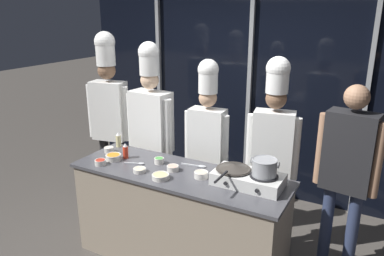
{
  "coord_description": "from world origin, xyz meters",
  "views": [
    {
      "loc": [
        1.58,
        -2.65,
        2.34
      ],
      "look_at": [
        0.0,
        0.25,
        1.28
      ],
      "focal_mm": 35.0,
      "sensor_mm": 36.0,
      "label": 1
    }
  ],
  "objects_px": {
    "serving_spoon_slotted": "(198,166)",
    "serving_spoon_solid": "(138,163)",
    "prep_bowl_chili_flakes": "(100,162)",
    "chef_head": "(109,106)",
    "prep_bowl_ginger": "(161,176)",
    "prep_bowl_chicken": "(201,174)",
    "prep_bowl_scallions": "(159,160)",
    "prep_bowl_carrots": "(113,157)",
    "prep_bowl_onion": "(109,149)",
    "frying_pan": "(233,167)",
    "prep_bowl_noodles": "(140,170)",
    "squeeze_bottle_oil": "(118,140)",
    "prep_bowl_shrimp": "(173,168)",
    "chef_pastry": "(273,140)",
    "portable_stove": "(248,179)",
    "person_guest": "(347,165)",
    "chef_line": "(207,134)",
    "stock_pot": "(265,167)",
    "squeeze_bottle_chili": "(125,151)",
    "chef_sous": "(151,121)"
  },
  "relations": [
    {
      "from": "stock_pot",
      "to": "prep_bowl_scallions",
      "type": "distance_m",
      "value": 1.05
    },
    {
      "from": "prep_bowl_onion",
      "to": "chef_head",
      "type": "xyz_separation_m",
      "value": [
        -0.41,
        0.51,
        0.3
      ]
    },
    {
      "from": "squeeze_bottle_oil",
      "to": "prep_bowl_scallions",
      "type": "bearing_deg",
      "value": -15.64
    },
    {
      "from": "prep_bowl_scallions",
      "to": "serving_spoon_slotted",
      "type": "xyz_separation_m",
      "value": [
        0.36,
        0.12,
        -0.03
      ]
    },
    {
      "from": "prep_bowl_shrimp",
      "to": "chef_line",
      "type": "height_order",
      "value": "chef_line"
    },
    {
      "from": "frying_pan",
      "to": "chef_sous",
      "type": "height_order",
      "value": "chef_sous"
    },
    {
      "from": "prep_bowl_carrots",
      "to": "chef_pastry",
      "type": "relative_size",
      "value": 0.08
    },
    {
      "from": "person_guest",
      "to": "frying_pan",
      "type": "bearing_deg",
      "value": 38.17
    },
    {
      "from": "chef_line",
      "to": "squeeze_bottle_chili",
      "type": "bearing_deg",
      "value": 39.35
    },
    {
      "from": "prep_bowl_chicken",
      "to": "chef_sous",
      "type": "xyz_separation_m",
      "value": [
        -0.92,
        0.57,
        0.2
      ]
    },
    {
      "from": "portable_stove",
      "to": "prep_bowl_noodles",
      "type": "relative_size",
      "value": 4.97
    },
    {
      "from": "prep_bowl_carrots",
      "to": "prep_bowl_chicken",
      "type": "height_order",
      "value": "prep_bowl_carrots"
    },
    {
      "from": "prep_bowl_onion",
      "to": "prep_bowl_noodles",
      "type": "height_order",
      "value": "prep_bowl_onion"
    },
    {
      "from": "prep_bowl_chicken",
      "to": "chef_sous",
      "type": "height_order",
      "value": "chef_sous"
    },
    {
      "from": "serving_spoon_slotted",
      "to": "chef_head",
      "type": "height_order",
      "value": "chef_head"
    },
    {
      "from": "serving_spoon_slotted",
      "to": "serving_spoon_solid",
      "type": "relative_size",
      "value": 1.26
    },
    {
      "from": "prep_bowl_onion",
      "to": "prep_bowl_chili_flakes",
      "type": "bearing_deg",
      "value": -63.18
    },
    {
      "from": "stock_pot",
      "to": "squeeze_bottle_chili",
      "type": "height_order",
      "value": "stock_pot"
    },
    {
      "from": "prep_bowl_chili_flakes",
      "to": "chef_pastry",
      "type": "distance_m",
      "value": 1.64
    },
    {
      "from": "prep_bowl_carrots",
      "to": "chef_head",
      "type": "height_order",
      "value": "chef_head"
    },
    {
      "from": "squeeze_bottle_oil",
      "to": "chef_line",
      "type": "relative_size",
      "value": 0.09
    },
    {
      "from": "person_guest",
      "to": "portable_stove",
      "type": "bearing_deg",
      "value": 42.39
    },
    {
      "from": "serving_spoon_solid",
      "to": "prep_bowl_chili_flakes",
      "type": "bearing_deg",
      "value": -148.38
    },
    {
      "from": "prep_bowl_onion",
      "to": "portable_stove",
      "type": "bearing_deg",
      "value": -1.02
    },
    {
      "from": "prep_bowl_shrimp",
      "to": "chef_pastry",
      "type": "bearing_deg",
      "value": 38.34
    },
    {
      "from": "prep_bowl_chicken",
      "to": "prep_bowl_scallions",
      "type": "height_order",
      "value": "same"
    },
    {
      "from": "frying_pan",
      "to": "squeeze_bottle_oil",
      "type": "distance_m",
      "value": 1.42
    },
    {
      "from": "prep_bowl_onion",
      "to": "serving_spoon_solid",
      "type": "bearing_deg",
      "value": -13.77
    },
    {
      "from": "prep_bowl_shrimp",
      "to": "serving_spoon_slotted",
      "type": "bearing_deg",
      "value": 50.01
    },
    {
      "from": "portable_stove",
      "to": "squeeze_bottle_chili",
      "type": "relative_size",
      "value": 3.72
    },
    {
      "from": "serving_spoon_solid",
      "to": "chef_sous",
      "type": "height_order",
      "value": "chef_sous"
    },
    {
      "from": "stock_pot",
      "to": "prep_bowl_onion",
      "type": "height_order",
      "value": "stock_pot"
    },
    {
      "from": "prep_bowl_ginger",
      "to": "chef_head",
      "type": "xyz_separation_m",
      "value": [
        -1.22,
        0.79,
        0.3
      ]
    },
    {
      "from": "prep_bowl_carrots",
      "to": "prep_bowl_onion",
      "type": "bearing_deg",
      "value": 141.61
    },
    {
      "from": "prep_bowl_noodles",
      "to": "prep_bowl_scallions",
      "type": "relative_size",
      "value": 1.25
    },
    {
      "from": "portable_stove",
      "to": "serving_spoon_solid",
      "type": "distance_m",
      "value": 1.08
    },
    {
      "from": "frying_pan",
      "to": "prep_bowl_onion",
      "type": "height_order",
      "value": "frying_pan"
    },
    {
      "from": "prep_bowl_onion",
      "to": "prep_bowl_chicken",
      "type": "xyz_separation_m",
      "value": [
        1.11,
        -0.09,
        0.0
      ]
    },
    {
      "from": "prep_bowl_ginger",
      "to": "serving_spoon_solid",
      "type": "relative_size",
      "value": 0.77
    },
    {
      "from": "frying_pan",
      "to": "chef_head",
      "type": "bearing_deg",
      "value": 163.24
    },
    {
      "from": "squeeze_bottle_chili",
      "to": "prep_bowl_onion",
      "type": "bearing_deg",
      "value": 169.69
    },
    {
      "from": "chef_head",
      "to": "chef_line",
      "type": "xyz_separation_m",
      "value": [
        1.28,
        0.01,
        -0.14
      ]
    },
    {
      "from": "chef_sous",
      "to": "chef_pastry",
      "type": "height_order",
      "value": "chef_sous"
    },
    {
      "from": "portable_stove",
      "to": "prep_bowl_chili_flakes",
      "type": "distance_m",
      "value": 1.4
    },
    {
      "from": "frying_pan",
      "to": "prep_bowl_noodles",
      "type": "distance_m",
      "value": 0.85
    },
    {
      "from": "squeeze_bottle_chili",
      "to": "prep_bowl_shrimp",
      "type": "height_order",
      "value": "squeeze_bottle_chili"
    },
    {
      "from": "chef_head",
      "to": "prep_bowl_ginger",
      "type": "bearing_deg",
      "value": 136.92
    },
    {
      "from": "frying_pan",
      "to": "squeeze_bottle_oil",
      "type": "relative_size",
      "value": 3.22
    },
    {
      "from": "frying_pan",
      "to": "prep_bowl_noodles",
      "type": "bearing_deg",
      "value": -164.96
    },
    {
      "from": "frying_pan",
      "to": "serving_spoon_slotted",
      "type": "distance_m",
      "value": 0.45
    }
  ]
}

